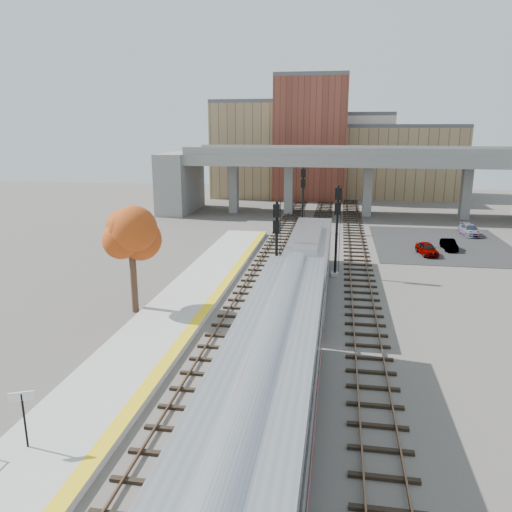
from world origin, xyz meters
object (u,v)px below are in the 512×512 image
(coach, at_px, (263,433))
(signal_mast_near, at_px, (276,252))
(car_b, at_px, (449,245))
(car_c, at_px, (470,230))
(tree, at_px, (131,235))
(locomotive, at_px, (308,262))
(signal_mast_mid, at_px, (337,231))
(signal_mast_far, at_px, (303,199))
(car_a, at_px, (427,249))

(coach, bearing_deg, signal_mast_near, 95.95)
(signal_mast_near, distance_m, car_b, 23.72)
(car_c, bearing_deg, car_b, -121.15)
(signal_mast_near, bearing_deg, tree, -156.91)
(locomotive, relative_size, coach, 0.76)
(signal_mast_mid, bearing_deg, car_c, 51.53)
(locomotive, bearing_deg, signal_mast_near, -130.68)
(locomotive, relative_size, signal_mast_far, 2.52)
(tree, bearing_deg, signal_mast_far, 72.63)
(locomotive, xyz_separation_m, signal_mast_near, (-2.10, -2.44, 1.25))
(coach, relative_size, signal_mast_mid, 3.31)
(locomotive, xyz_separation_m, tree, (-11.10, -6.28, 2.97))
(coach, height_order, tree, tree)
(signal_mast_mid, height_order, signal_mast_far, signal_mast_far)
(signal_mast_far, xyz_separation_m, car_b, (15.34, -7.07, -3.26))
(locomotive, relative_size, car_a, 5.43)
(signal_mast_near, bearing_deg, car_b, 49.34)
(tree, bearing_deg, signal_mast_mid, 38.90)
(signal_mast_near, xyz_separation_m, signal_mast_far, (0.00, 24.92, 0.30))
(signal_mast_near, distance_m, signal_mast_far, 24.92)
(signal_mast_near, height_order, signal_mast_mid, signal_mast_mid)
(locomotive, height_order, car_b, locomotive)
(signal_mast_far, bearing_deg, tree, -107.37)
(signal_mast_mid, relative_size, signal_mast_far, 1.00)
(locomotive, height_order, coach, coach)
(car_b, height_order, car_c, car_c)
(signal_mast_near, bearing_deg, signal_mast_far, 90.00)
(locomotive, xyz_separation_m, signal_mast_far, (-2.10, 22.48, 1.56))
(signal_mast_near, bearing_deg, locomotive, 49.32)
(signal_mast_far, distance_m, tree, 30.16)
(coach, bearing_deg, tree, 124.20)
(signal_mast_mid, distance_m, car_b, 16.14)
(tree, height_order, car_b, tree)
(signal_mast_mid, bearing_deg, signal_mast_far, 102.70)
(signal_mast_near, height_order, car_b, signal_mast_near)
(signal_mast_mid, bearing_deg, locomotive, -115.01)
(coach, xyz_separation_m, car_a, (10.71, 35.54, -2.16))
(signal_mast_near, relative_size, car_c, 1.69)
(signal_mast_mid, relative_size, tree, 1.07)
(car_b, bearing_deg, car_c, 60.99)
(signal_mast_near, height_order, tree, signal_mast_near)
(tree, relative_size, car_b, 2.20)
(coach, height_order, signal_mast_mid, signal_mast_mid)
(locomotive, height_order, car_a, locomotive)
(coach, distance_m, car_c, 48.93)
(coach, distance_m, car_a, 37.18)
(signal_mast_near, bearing_deg, signal_mast_mid, 58.65)
(signal_mast_far, bearing_deg, locomotive, -84.66)
(signal_mast_far, bearing_deg, car_b, -24.74)
(signal_mast_mid, xyz_separation_m, car_b, (11.24, 11.13, -3.26))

